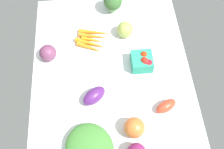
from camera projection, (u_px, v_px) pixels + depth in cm
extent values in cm
cube|color=white|center=(112.00, 77.00, 124.72)|extent=(104.00, 76.00, 2.00)
cylinder|color=#93BD82|center=(113.00, 9.00, 142.42)|extent=(3.74, 3.74, 3.62)
sphere|color=#376430|center=(113.00, 1.00, 137.64)|extent=(9.75, 9.75, 9.75)
cone|color=orange|center=(91.00, 48.00, 130.29)|extent=(8.99, 14.36, 2.72)
cone|color=orange|center=(92.00, 44.00, 131.39)|extent=(9.34, 17.39, 2.85)
cone|color=orange|center=(93.00, 40.00, 132.96)|extent=(5.67, 12.37, 2.16)
cone|color=orange|center=(94.00, 36.00, 133.93)|extent=(6.15, 16.75, 2.44)
cone|color=orange|center=(96.00, 32.00, 135.09)|extent=(5.67, 17.94, 2.58)
sphere|color=orange|center=(134.00, 128.00, 107.11)|extent=(8.92, 8.92, 8.92)
cube|color=teal|center=(142.00, 62.00, 124.16)|extent=(10.00, 10.00, 6.41)
sphere|color=red|center=(144.00, 55.00, 122.86)|extent=(3.18, 3.18, 3.18)
sphere|color=red|center=(149.00, 63.00, 120.88)|extent=(3.32, 3.32, 3.32)
sphere|color=red|center=(144.00, 60.00, 120.94)|extent=(3.25, 3.25, 3.25)
sphere|color=red|center=(146.00, 62.00, 120.80)|extent=(3.20, 3.20, 3.20)
sphere|color=#A0B352|center=(125.00, 30.00, 132.28)|extent=(8.44, 8.44, 8.44)
sphere|color=#70395B|center=(48.00, 53.00, 125.42)|extent=(8.32, 8.32, 8.32)
ellipsoid|color=#428536|center=(90.00, 149.00, 103.94)|extent=(26.89, 25.39, 6.92)
ellipsoid|color=#572471|center=(94.00, 96.00, 115.41)|extent=(12.12, 13.15, 6.50)
ellipsoid|color=#D44127|center=(166.00, 106.00, 113.85)|extent=(8.87, 11.12, 4.96)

